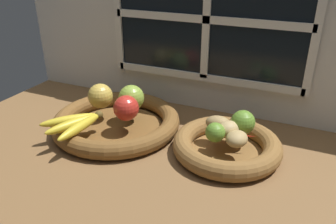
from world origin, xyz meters
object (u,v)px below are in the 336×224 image
object	(u,v)px
apple_red_right	(126,108)
potato_back	(239,124)
chili_pepper	(232,135)
fruit_bowl_right	(227,146)
potato_oblong	(218,123)
potato_large	(228,129)
apple_golden_left	(100,96)
lime_far	(243,122)
fruit_bowl_left	(117,122)
banana_bunch_front	(75,123)
lime_near	(215,133)
apple_green_back	(131,98)
potato_small	(237,138)

from	to	relation	value
apple_red_right	potato_back	bearing A→B (deg)	11.38
chili_pepper	apple_red_right	bearing A→B (deg)	169.97
fruit_bowl_right	potato_back	bearing A→B (deg)	65.56
potato_oblong	potato_large	bearing A→B (deg)	-37.87
apple_golden_left	lime_far	bearing A→B (deg)	2.31
apple_red_right	potato_large	bearing A→B (deg)	3.97
fruit_bowl_left	banana_bunch_front	size ratio (longest dim) A/B	2.18
apple_golden_left	fruit_bowl_right	bearing A→B (deg)	-2.79
fruit_bowl_right	chili_pepper	size ratio (longest dim) A/B	2.42
lime_near	lime_far	size ratio (longest dim) A/B	0.79
apple_red_right	apple_golden_left	distance (cm)	12.40
lime_near	fruit_bowl_left	bearing A→B (deg)	173.27
apple_green_back	lime_far	xyz separation A→B (cm)	(34.94, -0.88, -0.68)
fruit_bowl_right	banana_bunch_front	xyz separation A→B (cm)	(-40.62, -12.19, 4.16)
fruit_bowl_left	fruit_bowl_right	size ratio (longest dim) A/B	1.33
banana_bunch_front	lime_near	size ratio (longest dim) A/B	3.45
fruit_bowl_left	potato_oblong	distance (cm)	31.92
fruit_bowl_left	banana_bunch_front	bearing A→B (deg)	-114.85
potato_small	chili_pepper	size ratio (longest dim) A/B	0.52
potato_back	potato_oblong	xyz separation A→B (cm)	(-5.52, -1.58, -0.10)
potato_back	lime_near	world-z (taller)	lime_near
potato_oblong	apple_green_back	bearing A→B (deg)	176.09
fruit_bowl_left	apple_green_back	world-z (taller)	apple_green_back
potato_back	lime_far	xyz separation A→B (cm)	(1.00, -0.52, 1.12)
chili_pepper	lime_near	bearing A→B (deg)	-147.86
apple_red_right	lime_far	world-z (taller)	apple_red_right
apple_red_right	potato_large	size ratio (longest dim) A/B	1.24
potato_large	lime_near	distance (cm)	4.60
banana_bunch_front	lime_near	bearing A→B (deg)	12.40
potato_large	apple_red_right	bearing A→B (deg)	-176.03
potato_large	apple_golden_left	bearing A→B (deg)	177.21
potato_large	lime_far	world-z (taller)	lime_far
potato_small	apple_green_back	bearing A→B (deg)	167.39
fruit_bowl_right	apple_golden_left	xyz separation A→B (cm)	(-41.60, 2.02, 6.71)
potato_small	potato_large	bearing A→B (deg)	135.00
fruit_bowl_right	lime_near	xyz separation A→B (cm)	(-2.55, -3.82, 5.41)
potato_small	lime_far	size ratio (longest dim) A/B	0.96
lime_far	chili_pepper	bearing A→B (deg)	-115.27
apple_red_right	lime_near	distance (cm)	27.42
potato_oblong	potato_large	distance (cm)	4.50
apple_red_right	potato_oblong	distance (cm)	26.84
potato_small	potato_large	world-z (taller)	potato_large
apple_green_back	potato_large	world-z (taller)	apple_green_back
lime_near	apple_red_right	bearing A→B (deg)	176.34
potato_oblong	apple_red_right	bearing A→B (deg)	-169.59
fruit_bowl_left	potato_small	xyz separation A→B (cm)	(38.13, -3.16, 4.85)
apple_golden_left	potato_back	xyz separation A→B (cm)	(43.57, 2.32, -1.74)
potato_large	chili_pepper	size ratio (longest dim) A/B	0.50
lime_near	potato_small	bearing A→B (deg)	6.67
potato_back	lime_near	size ratio (longest dim) A/B	1.21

